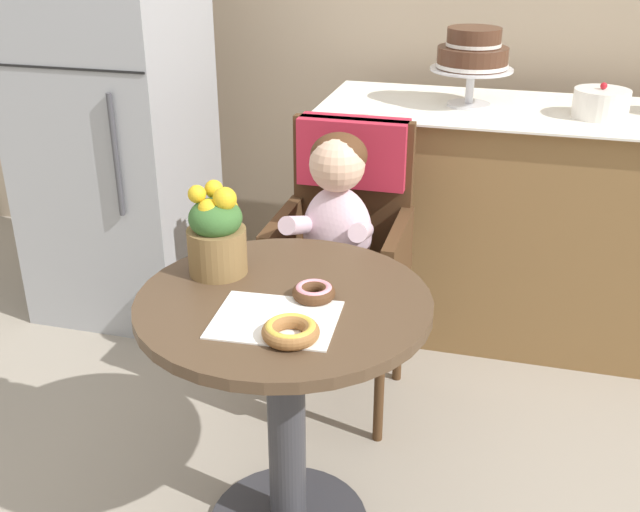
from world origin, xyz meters
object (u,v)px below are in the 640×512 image
donut_front (291,331)px  tiered_cake_stand (473,55)px  cafe_table (285,372)px  flower_vase (217,232)px  refrigerator (113,108)px  seated_child (334,227)px  wicker_chair (346,220)px  round_layer_cake (601,103)px  donut_mid (314,292)px

donut_front → tiered_cake_stand: bearing=80.9°
cafe_table → donut_front: donut_front is taller
tiered_cake_stand → flower_vase: bearing=-113.0°
refrigerator → flower_vase: bearing=-50.0°
donut_front → tiered_cake_stand: (0.24, 1.48, 0.34)m
refrigerator → seated_child: bearing=-27.6°
wicker_chair → round_layer_cake: 1.00m
cafe_table → tiered_cake_stand: size_ratio=2.40×
seated_child → donut_mid: bearing=-81.0°
wicker_chair → donut_front: 0.90m
flower_vase → tiered_cake_stand: size_ratio=0.78×
cafe_table → wicker_chair: bearing=91.2°
flower_vase → round_layer_cake: 1.52m
flower_vase → round_layer_cake: bearing=50.1°
donut_front → donut_mid: size_ratio=1.23×
seated_child → round_layer_cake: round_layer_cake is taller
donut_mid → round_layer_cake: bearing=60.7°
cafe_table → donut_front: (0.07, -0.18, 0.23)m
round_layer_cake → refrigerator: size_ratio=0.11×
flower_vase → tiered_cake_stand: 1.34m
wicker_chair → seated_child: 0.16m
tiered_cake_stand → refrigerator: (-1.36, -0.20, -0.24)m
wicker_chair → donut_front: (0.09, -0.89, 0.10)m
seated_child → tiered_cake_stand: bearing=66.4°
seated_child → refrigerator: bearing=152.4°
cafe_table → wicker_chair: 0.73m
flower_vase → refrigerator: size_ratio=0.14×
donut_front → round_layer_cake: size_ratio=0.67×
seated_child → flower_vase: size_ratio=3.10×
donut_front → refrigerator: (-1.12, 1.28, 0.11)m
round_layer_cake → refrigerator: 1.83m
donut_front → refrigerator: bearing=131.3°
wicker_chair → donut_mid: wicker_chair is taller
donut_mid → round_layer_cake: (0.69, 1.24, 0.21)m
seated_child → refrigerator: 1.18m
refrigerator → cafe_table: bearing=-46.3°
donut_front → refrigerator: refrigerator is taller
wicker_chair → seated_child: bearing=-89.6°
round_layer_cake → tiered_cake_stand: bearing=174.1°
cafe_table → wicker_chair: (-0.01, 0.71, 0.13)m
flower_vase → donut_mid: bearing=-15.9°
donut_mid → tiered_cake_stand: bearing=79.5°
wicker_chair → donut_front: wicker_chair is taller
flower_vase → tiered_cake_stand: bearing=67.0°
cafe_table → seated_child: seated_child is taller
cafe_table → round_layer_cake: round_layer_cake is taller
cafe_table → refrigerator: bearing=133.7°
cafe_table → donut_mid: donut_mid is taller
round_layer_cake → wicker_chair: bearing=-145.4°
donut_mid → donut_front: bearing=-89.7°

